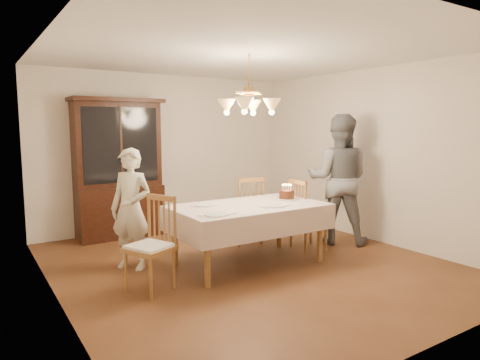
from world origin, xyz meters
TOP-DOWN VIEW (x-y plane):
  - ground at (0.00, 0.00)m, footprint 5.00×5.00m
  - room_shell at (0.00, 0.00)m, footprint 5.00×5.00m
  - dining_table at (0.00, 0.00)m, footprint 1.90×1.10m
  - china_hutch at (-0.93, 2.25)m, footprint 1.38×0.54m
  - chair_far_side at (0.52, 0.83)m, footprint 0.50×0.48m
  - chair_left_end at (-1.37, -0.17)m, footprint 0.56×0.57m
  - chair_right_end at (1.08, 0.10)m, footprint 0.47×0.49m
  - elderly_woman at (-1.28, 0.65)m, footprint 0.61×0.64m
  - adult_in_grey at (1.69, 0.13)m, footprint 1.16×1.17m
  - birthday_cake at (0.65, 0.05)m, footprint 0.30×0.30m
  - place_setting_near_left at (-0.64, -0.33)m, footprint 0.42×0.27m
  - place_setting_near_right at (0.22, -0.27)m, footprint 0.40×0.26m
  - place_setting_far_left at (-0.48, 0.24)m, footprint 0.37×0.23m
  - chandelier at (-0.00, -0.00)m, footprint 0.62×0.62m

SIDE VIEW (x-z plane):
  - ground at x=0.00m, z-range 0.00..0.00m
  - chair_far_side at x=0.52m, z-range -0.06..0.94m
  - chair_right_end at x=1.08m, z-range -0.06..0.94m
  - chair_left_end at x=-1.37m, z-range -0.05..0.95m
  - dining_table at x=0.00m, z-range 0.30..1.06m
  - elderly_woman at x=-1.28m, z-range 0.00..1.48m
  - place_setting_far_left at x=-0.48m, z-range 0.76..0.77m
  - place_setting_near_right at x=0.22m, z-range 0.76..0.77m
  - place_setting_near_left at x=-0.64m, z-range 0.76..0.77m
  - birthday_cake at x=0.65m, z-range 0.71..0.92m
  - adult_in_grey at x=1.69m, z-range 0.00..1.91m
  - china_hutch at x=-0.93m, z-range -0.04..2.12m
  - room_shell at x=0.00m, z-range -0.92..4.08m
  - chandelier at x=0.00m, z-range 1.61..2.34m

